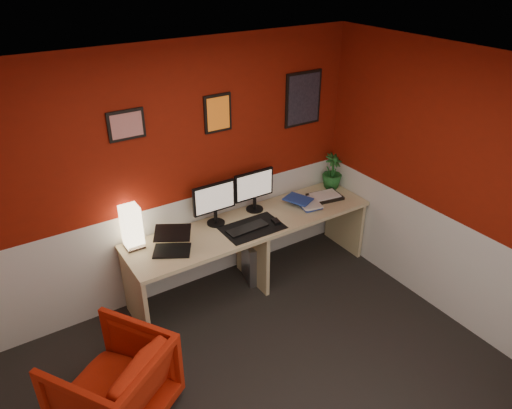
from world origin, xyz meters
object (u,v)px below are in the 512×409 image
Objects in this scene: armchair at (113,383)px; zen_tray at (325,197)px; shoji_lamp at (132,228)px; desk at (252,252)px; laptop at (171,241)px; pc_tower at (252,257)px; monitor_left at (215,198)px; potted_plant at (332,171)px; monitor_right at (255,185)px.

zen_tray is at bearing 164.93° from armchair.
shoji_lamp is 0.53× the size of armchair.
laptop is at bearing -177.11° from desk.
pc_tower is at bearing 174.84° from armchair.
laptop reaches higher than armchair.
laptop is at bearing -178.29° from zen_tray.
laptop is at bearing -157.54° from pc_tower.
zen_tray is (1.84, 0.06, -0.09)m from laptop.
shoji_lamp is at bearing 177.35° from monitor_left.
laptop is (0.26, -0.26, -0.09)m from shoji_lamp.
potted_plant is 0.53× the size of armchair.
shoji_lamp is 0.38m from laptop.
shoji_lamp reaches higher than potted_plant.
monitor_left is at bearing -2.65° from shoji_lamp.
monitor_right is 1.03m from potted_plant.
shoji_lamp is 1.40m from pc_tower.
potted_plant is (2.33, -0.04, -0.00)m from shoji_lamp.
zen_tray is 1.04m from pc_tower.
pc_tower is at bearing -132.61° from monitor_right.
desk is at bearing -179.39° from zen_tray.
shoji_lamp is at bearing 174.43° from zen_tray.
armchair is at bearing -160.72° from potted_plant.
laptop is at bearing -44.97° from shoji_lamp.
shoji_lamp is (-1.15, 0.22, 0.56)m from desk.
zen_tray is 0.78× the size of pc_tower.
laptop is at bearing -169.75° from armchair.
monitor_right reaches higher than shoji_lamp.
monitor_right is 1.46× the size of potted_plant.
monitor_left is (-0.32, 0.18, 0.66)m from desk.
desk is 1.03m from zen_tray.
armchair is (-1.91, -1.06, -0.68)m from monitor_right.
pc_tower is (0.95, 0.14, -0.61)m from laptop.
shoji_lamp is at bearing -152.27° from armchair.
shoji_lamp is at bearing 165.41° from laptop.
zen_tray is at bearing 32.08° from laptop.
monitor_left is at bearing 172.53° from zen_tray.
desk is 3.45× the size of armchair.
monitor_right is at bearing 61.44° from pc_tower.
pc_tower is (0.38, -0.08, -0.80)m from monitor_left.
laptop is at bearing -173.86° from potted_plant.
pc_tower is 2.05m from armchair.
desk is 4.48× the size of monitor_left.
monitor_right is 0.86m from zen_tray.
monitor_left is 1.29× the size of pc_tower.
potted_plant is at bearing -1.55° from monitor_right.
armchair is (-0.86, -0.80, -0.50)m from laptop.
armchair is at bearing -162.38° from zen_tray.
laptop is 2.09m from potted_plant.
monitor_right is 0.77× the size of armchair.
shoji_lamp is 0.89× the size of pc_tower.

